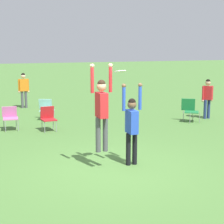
# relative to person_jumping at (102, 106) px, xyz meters

# --- Properties ---
(ground_plane) EXTENTS (120.00, 120.00, 0.00)m
(ground_plane) POSITION_rel_person_jumping_xyz_m (0.22, -0.13, -1.52)
(ground_plane) COLOR #4C7A38
(person_jumping) EXTENTS (0.56, 0.42, 2.09)m
(person_jumping) POSITION_rel_person_jumping_xyz_m (0.00, 0.00, 0.00)
(person_jumping) COLOR #4C4C51
(person_jumping) RESTS_ON ground_plane
(person_defending) EXTENTS (0.54, 0.40, 2.02)m
(person_defending) POSITION_rel_person_jumping_xyz_m (0.77, -0.04, -0.46)
(person_defending) COLOR black
(person_defending) RESTS_ON ground_plane
(frisbee) EXTENTS (0.28, 0.28, 0.07)m
(frisbee) POSITION_rel_person_jumping_xyz_m (0.42, -0.13, 0.80)
(frisbee) COLOR white
(camping_chair_0) EXTENTS (0.71, 0.77, 0.81)m
(camping_chair_0) POSITION_rel_person_jumping_xyz_m (0.23, 6.61, -1.06)
(camping_chair_0) COLOR gray
(camping_chair_0) RESTS_ON ground_plane
(camping_chair_1) EXTENTS (0.49, 0.53, 0.84)m
(camping_chair_1) POSITION_rel_person_jumping_xyz_m (-0.20, 4.54, -1.03)
(camping_chair_1) COLOR gray
(camping_chair_1) RESTS_ON ground_plane
(camping_chair_2) EXTENTS (0.73, 0.81, 0.89)m
(camping_chair_2) POSITION_rel_person_jumping_xyz_m (5.28, 3.96, -1.02)
(camping_chair_2) COLOR gray
(camping_chair_2) RESTS_ON ground_plane
(camping_chair_3) EXTENTS (0.57, 0.61, 0.82)m
(camping_chair_3) POSITION_rel_person_jumping_xyz_m (-1.39, 5.19, -1.03)
(camping_chair_3) COLOR gray
(camping_chair_3) RESTS_ON ground_plane
(person_spectator_near) EXTENTS (0.55, 0.44, 1.61)m
(person_spectator_near) POSITION_rel_person_jumping_xyz_m (6.27, 4.21, -0.57)
(person_spectator_near) COLOR navy
(person_spectator_near) RESTS_ON ground_plane
(person_spectator_far) EXTENTS (0.54, 0.22, 1.67)m
(person_spectator_far) POSITION_rel_person_jumping_xyz_m (-0.07, 9.87, -0.53)
(person_spectator_far) COLOR #4C4C51
(person_spectator_far) RESTS_ON ground_plane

